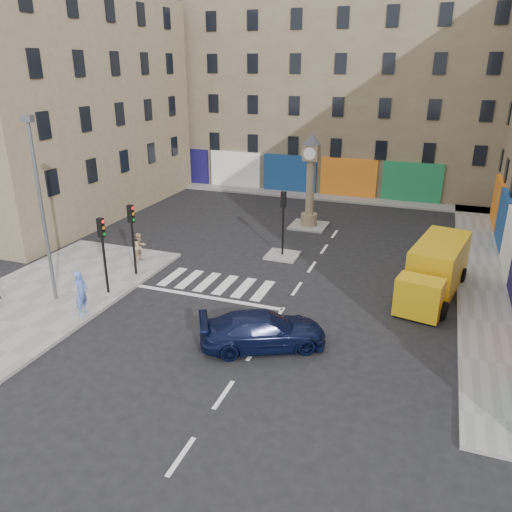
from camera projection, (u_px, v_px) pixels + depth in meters
The scene contains 17 objects.
ground at pixel (271, 326), 21.11m from camera, with size 120.00×120.00×0.00m, color black.
sidewalk_left at pixel (30, 304), 22.87m from camera, with size 7.00×16.00×0.15m, color gray.
sidewalk_right at pixel (482, 267), 27.03m from camera, with size 2.60×30.00×0.15m, color gray.
sidewalk_far at pixel (310, 195), 41.80m from camera, with size 32.00×2.40×0.15m, color gray.
island_near at pixel (282, 255), 28.73m from camera, with size 1.80×1.80×0.12m, color gray.
island_far at pixel (309, 226), 33.98m from camera, with size 2.40×2.40×0.12m, color gray.
building_far at pixel (330, 87), 43.84m from camera, with size 32.00×10.00×17.00m, color #7D7153.
building_left at pixel (70, 108), 35.02m from camera, with size 8.00×20.00×15.00m, color #8B775B.
traffic_light_left_near at pixel (103, 244), 23.01m from camera, with size 0.28×0.22×3.70m.
traffic_light_left_far at pixel (132, 229), 25.11m from camera, with size 0.28×0.22×3.70m.
traffic_light_island at pixel (283, 213), 27.82m from camera, with size 0.28×0.22×3.70m.
lamp_post at pixel (41, 202), 21.61m from camera, with size 0.50×0.25×8.30m.
clock_pillar at pixel (311, 175), 32.72m from camera, with size 1.20×1.20×6.10m.
navy_sedan at pixel (263, 330), 19.35m from camera, with size 1.99×4.90×1.42m, color black.
yellow_van at pixel (435, 269), 23.81m from camera, with size 3.25×6.91×2.42m.
pedestrian_blue at pixel (81, 293), 21.52m from camera, with size 0.73×0.48×2.00m, color #5674C5.
pedestrian_tan at pixel (140, 247), 27.43m from camera, with size 0.78×0.61×1.61m, color tan.
Camera 1 is at (5.82, -17.69, 10.38)m, focal length 35.00 mm.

